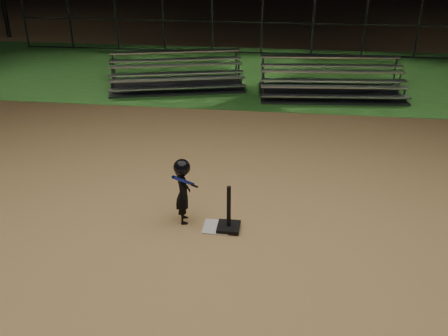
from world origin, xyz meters
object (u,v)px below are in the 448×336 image
child_batter (183,189)px  bleacher_right (331,88)px  batting_tee (229,221)px  home_plate (217,227)px  bleacher_left (177,81)px

child_batter → bleacher_right: child_batter is taller
batting_tee → bleacher_right: bearing=74.2°
home_plate → bleacher_left: (-2.41, 8.01, 0.20)m
home_plate → child_batter: (-0.59, 0.15, 0.62)m
batting_tee → child_batter: child_batter is taller
home_plate → batting_tee: 0.27m
bleacher_right → bleacher_left: bearing=172.1°
home_plate → child_batter: child_batter is taller
batting_tee → bleacher_right: 8.11m
home_plate → child_batter: 0.87m
batting_tee → bleacher_left: (-2.62, 8.04, 0.04)m
bleacher_left → child_batter: bearing=-91.3°
batting_tee → child_batter: (-0.80, 0.17, 0.46)m
child_batter → bleacher_left: size_ratio=0.26×
batting_tee → bleacher_left: 8.46m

